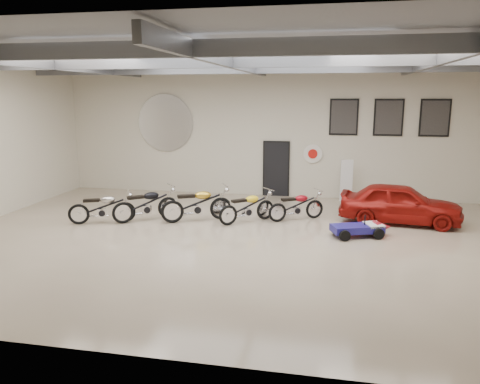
% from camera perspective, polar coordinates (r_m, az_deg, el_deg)
% --- Properties ---
extents(floor, '(16.00, 12.00, 0.01)m').
position_cam_1_polar(floor, '(12.95, -1.04, -5.84)').
color(floor, tan).
rests_on(floor, ground).
extents(ceiling, '(16.00, 12.00, 0.01)m').
position_cam_1_polar(ceiling, '(12.39, -1.13, 16.78)').
color(ceiling, slate).
rests_on(ceiling, back_wall).
extents(back_wall, '(16.00, 0.02, 5.00)m').
position_cam_1_polar(back_wall, '(18.30, 2.95, 7.33)').
color(back_wall, beige).
rests_on(back_wall, floor).
extents(ceiling_beams, '(15.80, 11.80, 0.32)m').
position_cam_1_polar(ceiling_beams, '(12.37, -1.13, 15.63)').
color(ceiling_beams, slate).
rests_on(ceiling_beams, ceiling).
extents(door, '(0.92, 0.08, 2.10)m').
position_cam_1_polar(door, '(18.36, 4.43, 2.77)').
color(door, black).
rests_on(door, back_wall).
extents(logo_plaque, '(2.30, 0.06, 1.16)m').
position_cam_1_polar(logo_plaque, '(19.22, -9.07, 8.31)').
color(logo_plaque, silver).
rests_on(logo_plaque, back_wall).
extents(poster_left, '(1.05, 0.08, 1.35)m').
position_cam_1_polar(poster_left, '(18.04, 12.54, 8.91)').
color(poster_left, black).
rests_on(poster_left, back_wall).
extents(poster_mid, '(1.05, 0.08, 1.35)m').
position_cam_1_polar(poster_mid, '(18.14, 17.66, 8.66)').
color(poster_mid, black).
rests_on(poster_mid, back_wall).
extents(poster_right, '(1.05, 0.08, 1.35)m').
position_cam_1_polar(poster_right, '(18.38, 22.66, 8.34)').
color(poster_right, black).
rests_on(poster_right, back_wall).
extents(oil_sign, '(0.72, 0.10, 0.72)m').
position_cam_1_polar(oil_sign, '(18.16, 8.87, 4.63)').
color(oil_sign, white).
rests_on(oil_sign, back_wall).
extents(banner_stand, '(0.48, 0.26, 1.66)m').
position_cam_1_polar(banner_stand, '(17.84, 12.85, 1.52)').
color(banner_stand, white).
rests_on(banner_stand, floor).
extents(motorcycle_silver, '(2.07, 1.34, 1.03)m').
position_cam_1_polar(motorcycle_silver, '(15.06, -16.49, -1.77)').
color(motorcycle_silver, silver).
rests_on(motorcycle_silver, floor).
extents(motorcycle_black, '(2.03, 1.86, 1.09)m').
position_cam_1_polar(motorcycle_black, '(15.05, -11.42, -1.40)').
color(motorcycle_black, silver).
rests_on(motorcycle_black, floor).
extents(motorcycle_gold, '(2.28, 1.64, 1.15)m').
position_cam_1_polar(motorcycle_gold, '(14.73, -5.28, -1.38)').
color(motorcycle_gold, silver).
rests_on(motorcycle_gold, floor).
extents(motorcycle_yellow, '(1.85, 1.75, 1.01)m').
position_cam_1_polar(motorcycle_yellow, '(14.55, 0.88, -1.79)').
color(motorcycle_yellow, silver).
rests_on(motorcycle_yellow, floor).
extents(motorcycle_red, '(1.90, 1.46, 0.97)m').
position_cam_1_polar(motorcycle_red, '(14.92, 6.88, -1.61)').
color(motorcycle_red, silver).
rests_on(motorcycle_red, floor).
extents(go_kart, '(1.91, 1.34, 0.63)m').
position_cam_1_polar(go_kart, '(13.60, 14.68, -3.98)').
color(go_kart, navy).
rests_on(go_kart, floor).
extents(vintage_car, '(1.89, 3.80, 1.25)m').
position_cam_1_polar(vintage_car, '(15.31, 18.93, -1.30)').
color(vintage_car, maroon).
rests_on(vintage_car, floor).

